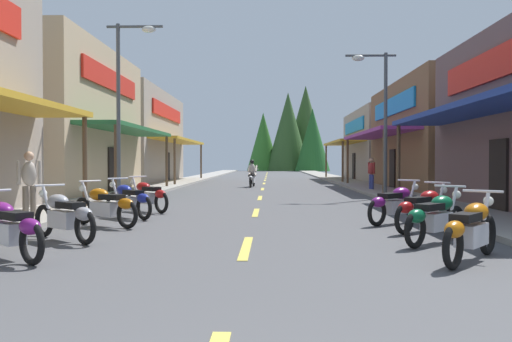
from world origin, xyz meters
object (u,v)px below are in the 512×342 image
streetlamp_left (126,87)px  motorcycle_parked_left_1 (64,215)px  motorcycle_parked_right_3 (396,203)px  motorcycle_parked_left_0 (8,227)px  motorcycle_parked_left_2 (105,205)px  pedestrian_by_shop (29,181)px  rider_cruising_lead (252,176)px  motorcycle_parked_left_4 (147,195)px  motorcycle_parked_right_0 (471,229)px  streetlamp_right (378,103)px  pedestrian_browsing (371,172)px  motorcycle_parked_right_1 (436,217)px  motorcycle_parked_left_3 (129,199)px  motorcycle_parked_right_2 (424,208)px

streetlamp_left → motorcycle_parked_left_1: bearing=-81.7°
motorcycle_parked_right_3 → motorcycle_parked_left_0: 8.32m
motorcycle_parked_left_2 → motorcycle_parked_left_0: bearing=119.5°
motorcycle_parked_left_2 → pedestrian_by_shop: pedestrian_by_shop is taller
motorcycle_parked_left_1 → rider_cruising_lead: bearing=-58.1°
motorcycle_parked_left_4 → motorcycle_parked_right_0: bearing=175.7°
streetlamp_right → pedestrian_browsing: bearing=81.9°
streetlamp_right → motorcycle_parked_right_1: bearing=-96.5°
motorcycle_parked_right_0 → motorcycle_parked_left_0: size_ratio=0.99×
motorcycle_parked_left_3 → pedestrian_browsing: (8.63, 12.17, 0.47)m
motorcycle_parked_left_2 → motorcycle_parked_left_3: bearing=-58.8°
motorcycle_parked_left_0 → streetlamp_right: bearing=-84.0°
motorcycle_parked_right_1 → pedestrian_by_shop: pedestrian_by_shop is taller
rider_cruising_lead → motorcycle_parked_right_3: bearing=-162.4°
motorcycle_parked_left_2 → rider_cruising_lead: size_ratio=0.87×
motorcycle_parked_left_2 → motorcycle_parked_right_1: bearing=-166.4°
motorcycle_parked_right_3 → motorcycle_parked_left_0: size_ratio=0.95×
motorcycle_parked_left_2 → rider_cruising_lead: (2.69, 18.12, 0.17)m
streetlamp_left → pedestrian_by_shop: size_ratio=3.69×
motorcycle_parked_left_1 → rider_cruising_lead: rider_cruising_lead is taller
streetlamp_left → motorcycle_parked_left_0: streetlamp_left is taller
streetlamp_left → rider_cruising_lead: bearing=70.2°
motorcycle_parked_left_0 → motorcycle_parked_left_2: 3.97m
motorcycle_parked_right_2 → motorcycle_parked_left_1: 7.20m
pedestrian_by_shop → motorcycle_parked_right_1: bearing=32.6°
streetlamp_right → motorcycle_parked_left_4: bearing=-143.9°
motorcycle_parked_left_0 → rider_cruising_lead: 22.27m
motorcycle_parked_right_0 → motorcycle_parked_left_3: (-6.63, 5.76, 0.00)m
streetlamp_left → pedestrian_by_shop: 6.58m
motorcycle_parked_left_0 → motorcycle_parked_left_4: same height
motorcycle_parked_left_0 → motorcycle_parked_left_1: (0.13, 1.83, 0.00)m
motorcycle_parked_left_0 → motorcycle_parked_left_4: (0.35, 7.43, 0.00)m
motorcycle_parked_right_0 → motorcycle_parked_right_3: same height
streetlamp_right → pedestrian_browsing: (0.67, 4.75, -2.84)m
streetlamp_left → motorcycle_parked_right_0: streetlamp_left is taller
motorcycle_parked_right_1 → motorcycle_parked_right_3: bearing=44.8°
motorcycle_parked_right_3 → rider_cruising_lead: size_ratio=0.77×
streetlamp_left → pedestrian_by_shop: streetlamp_left is taller
streetlamp_left → motorcycle_parked_left_1: 9.69m
streetlamp_right → motorcycle_parked_left_0: size_ratio=3.30×
rider_cruising_lead → pedestrian_by_shop: size_ratio=1.24×
motorcycle_parked_right_0 → motorcycle_parked_left_3: same height
motorcycle_parked_left_1 → streetlamp_right: bearing=-85.9°
rider_cruising_lead → pedestrian_browsing: 7.30m
motorcycle_parked_left_0 → motorcycle_parked_right_3: bearing=-108.2°
streetlamp_left → motorcycle_parked_left_2: 7.79m
motorcycle_parked_right_1 → motorcycle_parked_left_0: bearing=148.2°
motorcycle_parked_right_0 → streetlamp_right: bearing=33.1°
motorcycle_parked_left_1 → streetlamp_left: bearing=-42.0°
streetlamp_right → streetlamp_left: bearing=-165.4°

